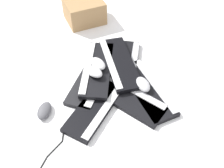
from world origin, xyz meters
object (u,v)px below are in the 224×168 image
(mouse_2, at_px, (98,64))
(cardboard_box, at_px, (84,11))
(mouse_0, at_px, (44,111))
(keyboard_6, at_px, (119,63))
(keyboard_3, at_px, (126,97))
(keyboard_0, at_px, (124,65))
(keyboard_1, at_px, (93,78))
(keyboard_5, at_px, (97,69))
(mouse_1, at_px, (143,84))
(keyboard_2, at_px, (98,104))
(keyboard_4, at_px, (146,89))
(mouse_3, at_px, (94,72))

(mouse_2, xyz_separation_m, cardboard_box, (0.49, 0.27, -0.00))
(mouse_2, bearing_deg, mouse_0, -78.84)
(keyboard_6, bearing_deg, mouse_0, 147.09)
(keyboard_3, xyz_separation_m, keyboard_6, (0.21, 0.09, 0.03))
(keyboard_0, xyz_separation_m, keyboard_1, (-0.15, 0.14, 0.00))
(keyboard_1, bearing_deg, keyboard_6, -41.44)
(mouse_0, xyz_separation_m, cardboard_box, (0.84, 0.10, 0.06))
(keyboard_5, height_order, mouse_0, keyboard_5)
(mouse_1, bearing_deg, keyboard_1, -126.30)
(keyboard_5, bearing_deg, keyboard_2, -160.60)
(keyboard_4, xyz_separation_m, mouse_3, (-0.02, 0.29, 0.07))
(keyboard_6, xyz_separation_m, mouse_3, (-0.14, 0.10, 0.04))
(keyboard_5, xyz_separation_m, mouse_3, (-0.06, -0.01, 0.04))
(keyboard_4, bearing_deg, mouse_0, 122.55)
(mouse_3, bearing_deg, cardboard_box, 141.25)
(keyboard_0, bearing_deg, mouse_1, -137.08)
(keyboard_0, height_order, keyboard_6, keyboard_6)
(keyboard_0, xyz_separation_m, keyboard_6, (-0.02, 0.03, 0.03))
(keyboard_1, bearing_deg, keyboard_2, -153.08)
(keyboard_4, distance_m, mouse_0, 0.54)
(keyboard_5, bearing_deg, mouse_1, -100.25)
(keyboard_2, height_order, keyboard_3, same)
(mouse_0, bearing_deg, mouse_2, 144.09)
(keyboard_3, relative_size, mouse_1, 4.22)
(mouse_0, bearing_deg, keyboard_3, 109.57)
(cardboard_box, bearing_deg, keyboard_0, -134.59)
(keyboard_1, bearing_deg, keyboard_3, -110.86)
(keyboard_6, relative_size, mouse_3, 4.14)
(mouse_0, distance_m, mouse_3, 0.33)
(keyboard_2, relative_size, mouse_0, 4.19)
(keyboard_5, bearing_deg, mouse_3, -174.94)
(mouse_1, bearing_deg, mouse_2, -137.97)
(keyboard_0, relative_size, keyboard_5, 0.99)
(keyboard_2, relative_size, keyboard_5, 1.00)
(keyboard_2, xyz_separation_m, mouse_1, (0.17, -0.20, 0.04))
(keyboard_3, bearing_deg, keyboard_1, 69.14)
(keyboard_1, bearing_deg, cardboard_box, 25.06)
(keyboard_6, bearing_deg, keyboard_5, 126.81)
(keyboard_6, relative_size, cardboard_box, 1.78)
(keyboard_2, distance_m, mouse_3, 0.19)
(mouse_2, bearing_deg, mouse_1, 25.89)
(mouse_3, distance_m, cardboard_box, 0.62)
(keyboard_3, relative_size, mouse_0, 4.22)
(keyboard_0, relative_size, mouse_0, 4.15)
(mouse_0, bearing_deg, keyboard_4, 112.74)
(keyboard_6, height_order, mouse_1, mouse_1)
(keyboard_2, relative_size, keyboard_6, 1.01)
(keyboard_5, distance_m, cardboard_box, 0.56)
(keyboard_1, bearing_deg, mouse_0, 151.72)
(keyboard_0, height_order, keyboard_2, same)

